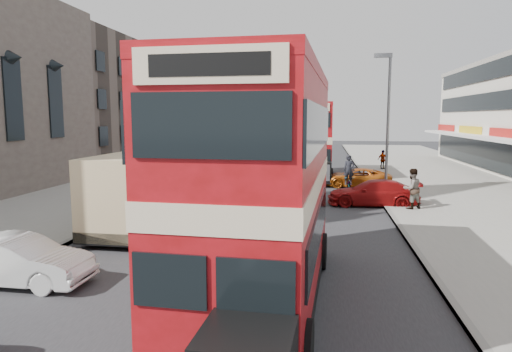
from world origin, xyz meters
The scene contains 17 objects.
ground centered at (0.00, 0.00, 0.00)m, with size 160.00×160.00×0.00m, color #28282B.
road_surface centered at (0.00, 20.00, 0.01)m, with size 12.00×90.00×0.01m, color #28282B.
pavement_right centered at (12.00, 20.00, 0.07)m, with size 12.00×90.00×0.15m, color gray.
pavement_left centered at (-12.00, 20.00, 0.07)m, with size 12.00×90.00×0.15m, color gray.
kerb_left centered at (-6.10, 20.00, 0.07)m, with size 0.20×90.00×0.16m, color gray.
kerb_right centered at (6.10, 20.00, 0.07)m, with size 0.20×90.00×0.16m, color gray.
brick_terrace centered at (-22.00, 38.00, 6.00)m, with size 14.00×28.00×12.00m, color #66594C.
street_lamp centered at (6.52, 18.00, 4.78)m, with size 1.00×0.20×8.12m.
bus_main centered at (1.51, 1.80, 2.89)m, with size 3.14×10.06×5.48m.
bus_second centered at (2.22, 25.58, 2.84)m, with size 2.70×9.79×5.40m.
coach centered at (-4.00, 10.52, 1.71)m, with size 3.01×11.00×2.90m.
car_left_front centered at (-5.25, 1.95, 0.67)m, with size 1.42×4.06×1.34m, color white.
car_right_a centered at (5.54, 14.74, 0.67)m, with size 1.88×4.62×1.34m, color maroon.
car_right_b centered at (5.19, 21.04, 0.61)m, with size 2.02×4.39×1.22m, color #C55D13.
pedestrian_near centered at (7.21, 13.48, 1.14)m, with size 0.73×0.50×1.98m, color gray.
pedestrian_far centered at (8.01, 30.65, 0.96)m, with size 0.95×0.39×1.62m, color gray.
cyclist centered at (4.57, 19.66, 0.78)m, with size 0.71×1.67×2.21m.
Camera 1 is at (2.92, -8.81, 4.55)m, focal length 31.61 mm.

